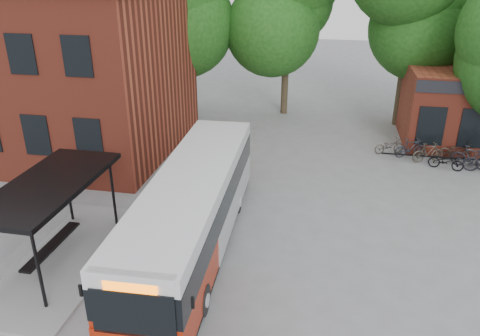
% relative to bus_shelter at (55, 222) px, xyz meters
% --- Properties ---
extents(ground, '(100.00, 100.00, 0.00)m').
position_rel_bus_shelter_xyz_m(ground, '(4.50, 1.00, -1.45)').
color(ground, slate).
extents(station_building, '(18.40, 10.40, 8.50)m').
position_rel_bus_shelter_xyz_m(station_building, '(-8.50, 10.00, 2.80)').
color(station_building, maroon).
rests_on(station_building, ground).
extents(bus_shelter, '(3.60, 7.00, 2.90)m').
position_rel_bus_shelter_xyz_m(bus_shelter, '(0.00, 0.00, 0.00)').
color(bus_shelter, black).
rests_on(bus_shelter, ground).
extents(bike_rail, '(5.20, 0.10, 0.38)m').
position_rel_bus_shelter_xyz_m(bike_rail, '(13.78, 11.00, -1.26)').
color(bike_rail, black).
rests_on(bike_rail, ground).
extents(tree_0, '(7.92, 7.92, 11.00)m').
position_rel_bus_shelter_xyz_m(tree_0, '(-1.50, 17.00, 4.05)').
color(tree_0, '#174713').
rests_on(tree_0, ground).
extents(tree_1, '(7.92, 7.92, 10.40)m').
position_rel_bus_shelter_xyz_m(tree_1, '(5.50, 18.00, 3.75)').
color(tree_1, '#174713').
rests_on(tree_1, ground).
extents(tree_2, '(7.92, 7.92, 11.00)m').
position_rel_bus_shelter_xyz_m(tree_2, '(12.50, 17.00, 4.05)').
color(tree_2, '#174713').
rests_on(tree_2, ground).
extents(city_bus, '(2.79, 11.26, 2.84)m').
position_rel_bus_shelter_xyz_m(city_bus, '(4.19, 1.55, -0.03)').
color(city_bus, '#A22009').
rests_on(city_bus, ground).
extents(bicycle_0, '(1.67, 1.07, 0.83)m').
position_rel_bus_shelter_xyz_m(bicycle_0, '(11.63, 11.94, -1.04)').
color(bicycle_0, '#443A34').
rests_on(bicycle_0, ground).
extents(bicycle_1, '(1.75, 0.99, 1.01)m').
position_rel_bus_shelter_xyz_m(bicycle_1, '(12.63, 11.59, -0.94)').
color(bicycle_1, '#2C2D36').
rests_on(bicycle_1, ground).
extents(bicycle_3, '(1.71, 1.07, 1.00)m').
position_rel_bus_shelter_xyz_m(bicycle_3, '(13.41, 11.15, -0.95)').
color(bicycle_3, '#464036').
rests_on(bicycle_3, ground).
extents(bicycle_4, '(1.69, 0.95, 0.84)m').
position_rel_bus_shelter_xyz_m(bicycle_4, '(14.11, 10.36, -1.03)').
color(bicycle_4, black).
rests_on(bicycle_4, ground).
extents(bicycle_5, '(1.90, 1.23, 1.11)m').
position_rel_bus_shelter_xyz_m(bicycle_5, '(15.31, 10.74, -0.90)').
color(bicycle_5, '#23232B').
rests_on(bicycle_5, ground).
extents(bicycle_6, '(1.83, 0.70, 0.95)m').
position_rel_bus_shelter_xyz_m(bicycle_6, '(14.90, 11.74, -0.98)').
color(bicycle_6, '#2C2721').
rests_on(bicycle_6, ground).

